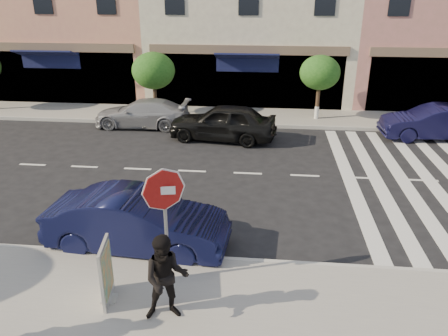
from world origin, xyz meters
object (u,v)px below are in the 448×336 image
Objects in this scene: stop_sign at (164,202)px; car_near_mid at (137,221)px; car_far_mid at (223,122)px; walker at (166,278)px; car_far_right at (434,122)px; car_far_left at (142,113)px; poster_board at (106,274)px.

stop_sign reaches higher than car_near_mid.
car_near_mid is at bearing -0.80° from car_far_mid.
walker is 15.11m from car_far_right.
car_far_left is at bearing -103.52° from car_far_mid.
stop_sign is 0.58× the size of car_far_mid.
stop_sign reaches higher than poster_board.
poster_board is 10.87m from car_far_mid.
car_far_right is (10.25, 9.63, -0.02)m from car_near_mid.
car_far_mid is (0.15, 10.01, -1.29)m from stop_sign.
stop_sign reaches higher than car_far_right.
walker is at bearing -89.24° from stop_sign.
stop_sign is 12.20m from car_far_left.
stop_sign is at bearing -138.59° from car_near_mid.
poster_board is 2.21m from car_near_mid.
car_far_mid reaches higher than car_near_mid.
car_far_left is at bearing 96.97° from stop_sign.
stop_sign is at bearing -42.77° from car_far_right.
walker reaches higher than poster_board.
stop_sign reaches higher than walker.
poster_board is at bearing 12.88° from car_far_left.
walker is at bearing -148.67° from car_near_mid.
poster_board is (-1.31, 0.35, -0.25)m from walker.
walker reaches higher than car_far_right.
poster_board is at bearing -175.80° from car_near_mid.
poster_board is 0.29× the size of car_near_mid.
car_near_mid reaches higher than car_far_right.
car_far_right reaches higher than car_far_left.
car_near_mid is at bearing 15.45° from car_far_left.
walker is at bearing 18.10° from car_far_left.
car_near_mid reaches higher than car_far_left.
car_far_mid reaches higher than car_far_left.
car_far_left is (-4.03, 12.65, -0.40)m from walker.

